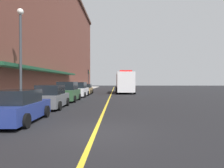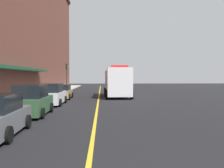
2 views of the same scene
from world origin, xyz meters
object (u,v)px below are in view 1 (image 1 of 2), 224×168
Objects in this scene: parked_car_0 at (18,107)px; parked_car_2 at (68,92)px; box_truck at (125,83)px; parking_meter_0 at (44,92)px; traffic_light_near at (89,76)px; street_lamp_left at (21,47)px; parked_car_1 at (51,97)px; parked_car_4 at (85,89)px; parked_car_3 at (79,90)px; parking_meter_1 at (72,88)px.

parked_car_2 is at bearing -1.11° from parked_car_0.
box_truck is 17.71m from parking_meter_0.
parked_car_0 is at bearing -15.40° from box_truck.
parked_car_0 reaches higher than parking_meter_0.
box_truck is at bearing -56.33° from traffic_light_near.
parked_car_2 is 0.61× the size of street_lamp_left.
parked_car_1 is 2.99m from parking_meter_0.
street_lamp_left is (-2.00, -16.97, 3.67)m from parked_car_4.
parked_car_0 is at bearing 179.83° from parked_car_2.
parking_meter_0 is (-1.44, 2.61, 0.27)m from parked_car_1.
box_truck is (6.03, 7.67, 0.86)m from parked_car_3.
parked_car_1 is 19.62m from box_truck.
box_truck reaches higher than parking_meter_1.
parking_meter_0 is 10.61m from parking_meter_1.
street_lamp_left reaches higher than parked_car_0.
parked_car_1 is 0.61× the size of street_lamp_left.
parked_car_0 reaches higher than parked_car_4.
parked_car_2 is 0.98× the size of traffic_light_near.
traffic_light_near reaches higher than parked_car_1.
parked_car_4 is at bearing 67.11° from parking_meter_1.
parked_car_0 is 1.00× the size of parked_car_3.
parking_meter_1 is (-1.40, -3.32, 0.33)m from parked_car_4.
street_lamp_left is at bearing 99.88° from parked_car_1.
parked_car_1 is 0.97× the size of parked_car_3.
parking_meter_1 is at bearing 87.48° from street_lamp_left.
parked_car_1 is at bearing 179.51° from parked_car_4.
parked_car_1 reaches higher than parking_meter_0.
street_lamp_left is 1.61× the size of traffic_light_near.
box_truck is 20.89m from street_lamp_left.
traffic_light_near is (0.06, 27.20, 2.10)m from parking_meter_0.
traffic_light_near reaches higher than parking_meter_1.
parked_car_2 is 2.95m from parking_meter_0.
parking_meter_0 is at bearing 9.34° from parked_car_0.
traffic_light_near reaches higher than parked_car_3.
parked_car_3 is at bearing -1.41° from parked_car_0.
street_lamp_left is (-8.10, -19.06, 2.69)m from box_truck.
parked_car_2 is 11.35m from parked_car_4.
parked_car_4 is (-0.02, 11.35, -0.15)m from parked_car_2.
parked_car_1 is at bearing -61.11° from parking_meter_0.
parked_car_1 is 3.19× the size of parking_meter_1.
parked_car_2 is at bearing -179.82° from parked_car_3.
parked_car_3 is at bearing -85.72° from traffic_light_near.
parked_car_0 is 1.06× the size of parked_car_4.
parked_car_0 is 3.28× the size of parking_meter_0.
parked_car_2 is 8.15m from parking_meter_1.
parked_car_1 is 13.30m from parking_meter_1.
street_lamp_left is (-0.60, -3.04, 3.34)m from parking_meter_0.
parking_meter_1 is 0.31× the size of traffic_light_near.
street_lamp_left reaches higher than parked_car_1.
parked_car_4 is at bearing 1.36° from parked_car_3.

